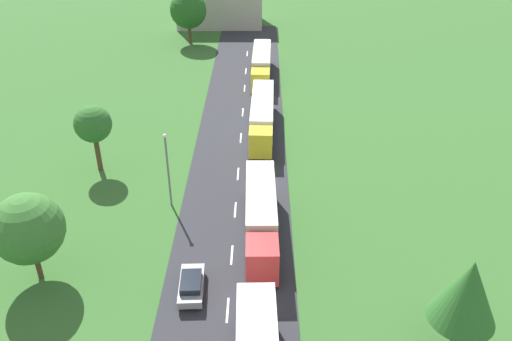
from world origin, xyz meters
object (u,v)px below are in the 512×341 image
object	(u,v)px
truck_fourth	(261,64)
tree_ash	(28,229)
truck_third	(262,115)
tree_oak	(188,10)
car_third	(191,285)
lamppost_second	(168,166)
distant_building	(220,2)
truck_second	(261,216)
tree_maple	(467,291)
tree_pine	(93,124)

from	to	relation	value
truck_fourth	tree_ash	world-z (taller)	tree_ash
truck_third	tree_oak	size ratio (longest dim) A/B	1.69
truck_third	car_third	bearing A→B (deg)	-101.06
lamppost_second	distant_building	distance (m)	59.82
truck_second	tree_ash	world-z (taller)	tree_ash
truck_fourth	distant_building	xyz separation A→B (m)	(-7.70, 27.59, 1.99)
tree_maple	distant_building	world-z (taller)	distant_building
truck_second	distant_building	xyz separation A→B (m)	(-7.74, 64.47, 1.90)
truck_second	distant_building	bearing A→B (deg)	96.85
truck_second	car_third	bearing A→B (deg)	-127.08
tree_pine	truck_fourth	bearing A→B (deg)	57.51
distant_building	tree_maple	bearing A→B (deg)	-75.00
truck_fourth	tree_oak	size ratio (longest dim) A/B	1.59
truck_fourth	tree_ash	size ratio (longest dim) A/B	1.89
truck_fourth	lamppost_second	world-z (taller)	lamppost_second
truck_second	tree_oak	world-z (taller)	tree_oak
truck_second	truck_fourth	world-z (taller)	truck_second
tree_ash	lamppost_second	bearing A→B (deg)	48.67
lamppost_second	tree_ash	distance (m)	13.04
tree_maple	tree_ash	distance (m)	30.24
truck_fourth	tree_ash	distance (m)	45.33
car_third	tree_oak	world-z (taller)	tree_oak
truck_third	car_third	distance (m)	26.95
car_third	tree_oak	distance (m)	60.30
truck_fourth	truck_third	bearing A→B (deg)	-89.62
tree_ash	tree_oak	bearing A→B (deg)	85.38
truck_fourth	tree_maple	distance (m)	50.20
tree_oak	distant_building	distance (m)	12.44
car_third	tree_maple	size ratio (longest dim) A/B	0.57
tree_maple	tree_ash	size ratio (longest dim) A/B	1.01
truck_third	truck_fourth	distance (m)	17.20
lamppost_second	tree_oak	distance (m)	48.47
truck_second	distant_building	size ratio (longest dim) A/B	0.84
truck_third	tree_oak	xyz separation A→B (m)	(-12.28, 33.27, 3.45)
tree_pine	truck_second	bearing A→B (deg)	-33.61
tree_oak	car_third	bearing A→B (deg)	-83.20
tree_oak	tree_maple	world-z (taller)	tree_oak
lamppost_second	tree_oak	world-z (taller)	tree_oak
tree_pine	car_third	bearing A→B (deg)	-57.15
truck_third	car_third	xyz separation A→B (m)	(-5.16, -26.41, -1.34)
truck_fourth	tree_maple	world-z (taller)	tree_maple
tree_maple	tree_ash	bearing A→B (deg)	167.62
lamppost_second	tree_oak	size ratio (longest dim) A/B	0.85
car_third	tree_oak	xyz separation A→B (m)	(-7.11, 59.68, 4.78)
truck_third	tree_maple	xyz separation A→B (m)	(12.56, -31.28, 2.87)
truck_fourth	car_third	size ratio (longest dim) A/B	3.25
tree_maple	tree_pine	bearing A→B (deg)	142.24
tree_oak	distant_building	bearing A→B (deg)	68.85
lamppost_second	tree_maple	size ratio (longest dim) A/B	1.00
tree_ash	car_third	bearing A→B (deg)	-7.76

